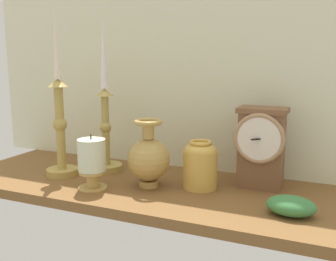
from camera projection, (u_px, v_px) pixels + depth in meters
ground_plane at (144, 188)px, 101.09cm from camera, size 100.00×36.00×2.40cm
back_wall at (173, 52)px, 111.39cm from camera, size 120.00×2.00×65.00cm
mantel_clock at (261, 146)px, 95.95cm from camera, size 11.98×9.44×19.51cm
candlestick_tall_left at (105, 122)px, 109.08cm from camera, size 8.68×8.68×42.28cm
candlestick_tall_center at (60, 120)px, 104.77cm from camera, size 8.40×8.40×44.76cm
brass_vase_bulbous at (149, 158)px, 96.94cm from camera, size 10.41×10.41×16.66cm
brass_vase_jar at (200, 164)px, 96.20cm from camera, size 8.29×8.29×11.69cm
pillar_candle_front at (92, 161)px, 95.58cm from camera, size 7.03×7.03×13.36cm
ivy_sprig at (291, 206)px, 80.36cm from camera, size 9.91×6.94×3.98cm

